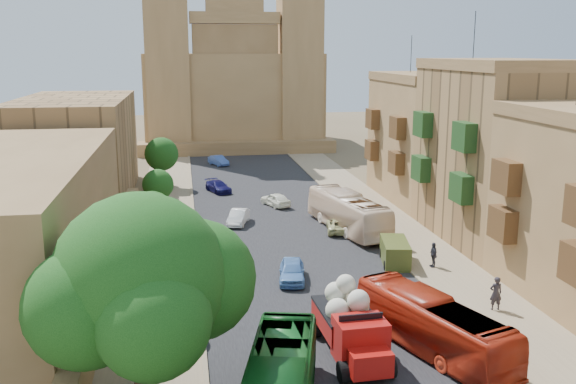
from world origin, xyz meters
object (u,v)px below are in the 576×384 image
object	(u,v)px
street_tree_b	(152,214)
olive_pickup	(395,253)
pedestrian_a	(496,293)
pedestrian_c	(433,255)
red_truck	(351,323)
car_cream	(338,225)
car_blue_b	(218,161)
car_white_a	(238,217)
car_dkblue	(218,187)
street_tree_a	(142,269)
street_tree_c	(158,185)
ficus_tree	(142,285)
car_white_b	(276,199)
street_tree_d	(162,154)
car_blue_a	(292,271)
church	(232,84)
bus_red_east	(432,325)
bus_cream_east	(348,212)

from	to	relation	value
street_tree_b	olive_pickup	bearing A→B (deg)	-13.63
pedestrian_a	pedestrian_c	xyz separation A→B (m)	(-0.67, 7.60, -0.12)
red_truck	car_cream	size ratio (longest dim) A/B	1.65
street_tree_b	car_blue_b	world-z (taller)	street_tree_b
car_white_a	car_dkblue	bearing A→B (deg)	110.61
red_truck	car_cream	world-z (taller)	red_truck
street_tree_a	street_tree_c	xyz separation A→B (m)	(0.00, 24.00, -0.49)
car_blue_b	pedestrian_c	bearing A→B (deg)	-96.86
ficus_tree	car_white_b	world-z (taller)	ficus_tree
street_tree_d	car_blue_a	bearing A→B (deg)	-73.57
pedestrian_c	street_tree_c	bearing A→B (deg)	-131.78
church	pedestrian_a	size ratio (longest dim) A/B	18.40
street_tree_c	olive_pickup	size ratio (longest dim) A/B	1.01
car_dkblue	street_tree_c	bearing A→B (deg)	-142.90
street_tree_b	car_dkblue	distance (m)	21.96
street_tree_a	car_white_a	bearing A→B (deg)	71.48
car_cream	car_dkblue	size ratio (longest dim) A/B	0.98
church	car_blue_b	xyz separation A→B (m)	(-3.31, -17.48, -8.90)
street_tree_b	red_truck	size ratio (longest dim) A/B	0.74
street_tree_a	red_truck	distance (m)	11.19
olive_pickup	pedestrian_c	distance (m)	2.58
car_blue_a	pedestrian_c	xyz separation A→B (m)	(9.93, 1.13, 0.19)
car_cream	car_dkblue	world-z (taller)	car_dkblue
olive_pickup	car_white_b	xyz separation A→B (m)	(-5.72, 17.98, -0.15)
car_cream	pedestrian_a	size ratio (longest dim) A/B	2.02
car_white_a	car_white_b	distance (m)	7.19
pedestrian_a	pedestrian_c	distance (m)	7.63
red_truck	car_cream	xyz separation A→B (m)	(4.56, 21.22, -1.10)
street_tree_c	car_blue_b	distance (m)	26.10
street_tree_c	bus_red_east	size ratio (longest dim) A/B	0.43
bus_cream_east	car_blue_a	bearing A→B (deg)	47.90
street_tree_d	bus_red_east	size ratio (longest dim) A/B	0.55
street_tree_b	car_dkblue	size ratio (longest dim) A/B	1.19
bus_red_east	pedestrian_a	world-z (taller)	bus_red_east
street_tree_b	car_white_a	bearing A→B (deg)	50.16
red_truck	car_dkblue	xyz separation A→B (m)	(-4.22, 37.82, -1.07)
street_tree_d	bus_cream_east	bearing A→B (deg)	-51.50
street_tree_d	car_blue_a	world-z (taller)	street_tree_d
street_tree_a	car_dkblue	bearing A→B (deg)	80.10
ficus_tree	street_tree_b	world-z (taller)	ficus_tree
street_tree_c	bus_red_east	xyz separation A→B (m)	(14.00, -28.99, -1.45)
street_tree_b	pedestrian_c	xyz separation A→B (m)	(18.84, -5.09, -2.37)
bus_cream_east	car_blue_a	world-z (taller)	bus_cream_east
street_tree_a	pedestrian_c	bearing A→B (deg)	20.14
street_tree_c	bus_cream_east	xyz separation A→B (m)	(15.39, -7.35, -1.30)
street_tree_d	bus_cream_east	world-z (taller)	street_tree_d
bus_red_east	pedestrian_c	xyz separation A→B (m)	(4.84, 11.90, -0.51)
church	bus_cream_east	distance (m)	50.89
bus_red_east	car_cream	size ratio (longest dim) A/B	2.48
street_tree_c	car_white_a	world-z (taller)	street_tree_c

